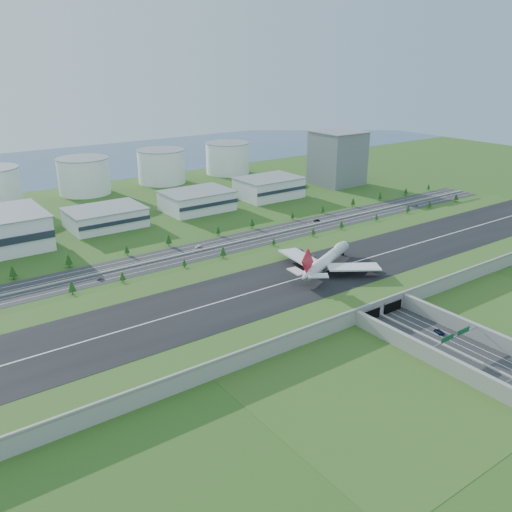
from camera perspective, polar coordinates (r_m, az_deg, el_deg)
ground at (r=330.25m, az=6.57°, el=-3.07°), size 1200.00×1200.00×0.00m
airfield_deck at (r=328.58m, az=6.61°, el=-2.41°), size 520.00×100.00×9.20m
underpass_road at (r=271.71m, az=20.89°, el=-9.03°), size 38.80×120.40×8.00m
sign_gantry_near at (r=272.10m, az=20.23°, el=-8.05°), size 38.70×0.70×9.80m
north_expressway at (r=400.42m, az=-2.52°, el=1.34°), size 560.00×36.00×0.12m
tree_row at (r=403.02m, az=-2.36°, el=2.16°), size 499.65×48.65×8.48m
hangar_mid_a at (r=454.61m, az=-15.57°, el=3.92°), size 58.00×42.00×15.00m
hangar_mid_b at (r=488.33m, az=-6.22°, el=5.79°), size 58.00×42.00×17.00m
hangar_mid_c at (r=530.65m, az=1.34°, el=7.20°), size 58.00×42.00×19.00m
office_tower at (r=591.44m, az=8.56°, el=10.14°), size 46.00×46.00×55.00m
fuel_tank_b at (r=570.62m, az=-17.65°, el=8.01°), size 50.00×50.00×35.00m
fuel_tank_c at (r=601.59m, az=-9.92°, el=9.26°), size 50.00×50.00×35.00m
fuel_tank_d at (r=642.38m, az=-3.01°, el=10.23°), size 50.00×50.00×35.00m
bay_water at (r=743.65m, az=-19.25°, el=9.17°), size 1200.00×260.00×0.06m
boeing_747 at (r=331.46m, az=7.49°, el=-0.35°), size 66.91×61.69×22.22m
car_0 at (r=275.02m, az=16.48°, el=-8.71°), size 2.74×4.66×1.49m
car_1 at (r=254.28m, az=25.15°, el=-12.53°), size 1.67×4.06×1.31m
car_2 at (r=288.32m, az=18.70°, el=-7.53°), size 4.80×6.78×1.72m
car_4 at (r=348.53m, az=-16.06°, el=-2.32°), size 4.81×2.96×1.53m
car_5 at (r=456.46m, az=6.39°, el=3.76°), size 5.25×3.58×1.64m
car_6 at (r=521.63m, az=16.44°, el=5.16°), size 6.07×3.99×1.55m
car_7 at (r=393.88m, az=-6.09°, el=1.04°), size 5.89×3.38×1.61m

